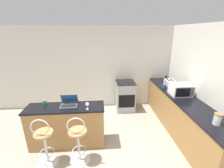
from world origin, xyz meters
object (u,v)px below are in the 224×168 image
(bar_stool_far, at_px, (78,141))
(pepper_mill, at_px, (166,79))
(laptop, at_px, (69,102))
(wine_glass_short, at_px, (87,104))
(microwave, at_px, (181,90))
(stove_range, at_px, (125,96))
(toaster, at_px, (170,83))
(mug_green, at_px, (45,102))
(storage_jar, at_px, (217,119))
(bar_stool_near, at_px, (45,143))
(mug_blue, at_px, (164,86))

(bar_stool_far, height_order, pepper_mill, pepper_mill)
(laptop, xyz_separation_m, wine_glass_short, (0.40, -0.22, 0.05))
(microwave, height_order, stove_range, microwave)
(laptop, distance_m, toaster, 2.85)
(toaster, relative_size, mug_green, 2.94)
(stove_range, height_order, storage_jar, storage_jar)
(bar_stool_far, height_order, toaster, toaster)
(bar_stool_far, relative_size, microwave, 2.10)
(bar_stool_near, xyz_separation_m, toaster, (3.06, 1.59, 0.54))
(bar_stool_near, distance_m, stove_range, 2.73)
(mug_green, bearing_deg, bar_stool_near, -77.41)
(microwave, distance_m, toaster, 0.67)
(pepper_mill, bearing_deg, laptop, -154.79)
(bar_stool_far, xyz_separation_m, wine_glass_short, (0.17, 0.39, 0.55))
(toaster, distance_m, mug_blue, 0.29)
(microwave, bearing_deg, bar_stool_near, -162.88)
(bar_stool_far, relative_size, laptop, 2.90)
(bar_stool_near, distance_m, mug_blue, 3.21)
(stove_range, bearing_deg, microwave, -42.47)
(toaster, height_order, mug_blue, toaster)
(bar_stool_near, xyz_separation_m, bar_stool_far, (0.61, 0.00, 0.00))
(bar_stool_near, distance_m, wine_glass_short, 1.03)
(mug_green, bearing_deg, toaster, 15.86)
(pepper_mill, bearing_deg, stove_range, 173.35)
(laptop, bearing_deg, wine_glass_short, -28.53)
(storage_jar, xyz_separation_m, pepper_mill, (0.06, 2.20, 0.01))
(microwave, xyz_separation_m, mug_green, (-3.18, -0.25, -0.09))
(storage_jar, height_order, mug_blue, storage_jar)
(wine_glass_short, bearing_deg, pepper_mill, 33.08)
(toaster, bearing_deg, microwave, -92.65)
(wine_glass_short, relative_size, mug_green, 1.49)
(pepper_mill, distance_m, mug_green, 3.42)
(storage_jar, height_order, mug_green, storage_jar)
(mug_blue, xyz_separation_m, wine_glass_short, (-2.04, -1.03, 0.05))
(toaster, height_order, wine_glass_short, toaster)
(bar_stool_near, height_order, mug_blue, mug_blue)
(bar_stool_near, distance_m, laptop, 0.88)
(bar_stool_far, bearing_deg, stove_range, 58.60)
(toaster, xyz_separation_m, stove_range, (-1.21, 0.42, -0.56))
(toaster, bearing_deg, wine_glass_short, -152.15)
(bar_stool_near, bearing_deg, stove_range, 47.58)
(microwave, relative_size, storage_jar, 2.39)
(mug_green, bearing_deg, pepper_mill, 20.37)
(microwave, xyz_separation_m, stove_range, (-1.18, 1.08, -0.61))
(laptop, height_order, mug_green, laptop)
(pepper_mill, bearing_deg, microwave, -91.81)
(bar_stool_near, height_order, toaster, toaster)
(bar_stool_far, relative_size, pepper_mill, 4.44)
(laptop, relative_size, storage_jar, 1.73)
(mug_blue, relative_size, pepper_mill, 0.43)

